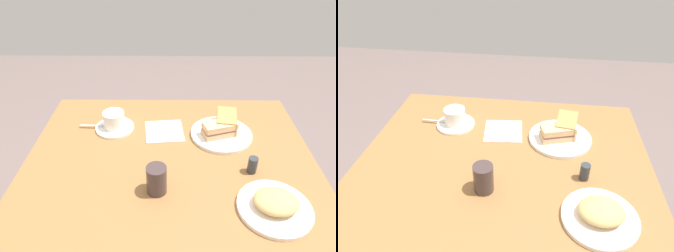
% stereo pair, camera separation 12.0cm
% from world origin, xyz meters
% --- Properties ---
extents(dining_table, '(1.04, 0.89, 0.78)m').
position_xyz_m(dining_table, '(0.00, 0.00, 0.69)').
color(dining_table, olive).
rests_on(dining_table, ground_plane).
extents(sandwich_plate, '(0.24, 0.24, 0.01)m').
position_xyz_m(sandwich_plate, '(0.20, 0.16, 0.79)').
color(sandwich_plate, white).
rests_on(sandwich_plate, dining_table).
extents(sandwich_front, '(0.14, 0.10, 0.06)m').
position_xyz_m(sandwich_front, '(0.19, 0.15, 0.82)').
color(sandwich_front, '#E1B281').
rests_on(sandwich_front, sandwich_plate).
extents(sandwich_back, '(0.09, 0.14, 0.06)m').
position_xyz_m(sandwich_back, '(0.22, 0.20, 0.82)').
color(sandwich_back, '#B4804E').
rests_on(sandwich_back, sandwich_plate).
extents(coffee_saucer, '(0.16, 0.16, 0.01)m').
position_xyz_m(coffee_saucer, '(-0.23, 0.21, 0.78)').
color(coffee_saucer, white).
rests_on(coffee_saucer, dining_table).
extents(coffee_cup, '(0.09, 0.11, 0.07)m').
position_xyz_m(coffee_cup, '(-0.23, 0.21, 0.82)').
color(coffee_cup, white).
rests_on(coffee_cup, coffee_saucer).
extents(spoon, '(0.10, 0.02, 0.01)m').
position_xyz_m(spoon, '(-0.31, 0.21, 0.79)').
color(spoon, silver).
rests_on(spoon, coffee_saucer).
extents(side_plate, '(0.22, 0.22, 0.01)m').
position_xyz_m(side_plate, '(0.31, -0.21, 0.79)').
color(side_plate, white).
rests_on(side_plate, dining_table).
extents(side_food_pile, '(0.13, 0.11, 0.04)m').
position_xyz_m(side_food_pile, '(0.31, -0.21, 0.82)').
color(side_food_pile, tan).
rests_on(side_food_pile, side_plate).
extents(napkin, '(0.16, 0.16, 0.00)m').
position_xyz_m(napkin, '(-0.02, 0.19, 0.78)').
color(napkin, white).
rests_on(napkin, dining_table).
extents(salt_shaker, '(0.03, 0.03, 0.06)m').
position_xyz_m(salt_shaker, '(0.28, -0.04, 0.81)').
color(salt_shaker, '#33383D').
rests_on(salt_shaker, dining_table).
extents(drinking_glass, '(0.06, 0.06, 0.10)m').
position_xyz_m(drinking_glass, '(-0.04, -0.13, 0.83)').
color(drinking_glass, '#433535').
rests_on(drinking_glass, dining_table).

